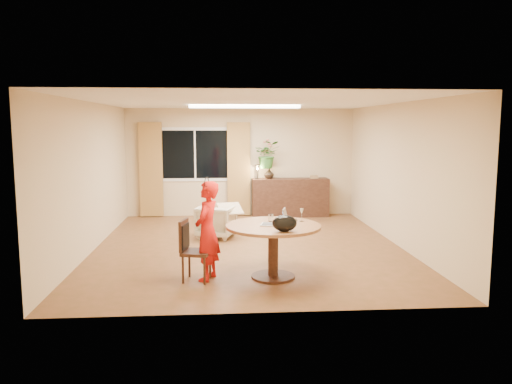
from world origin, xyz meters
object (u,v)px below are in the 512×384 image
sideboard (290,197)px  child (207,231)px  armchair (216,221)px  dining_chair (196,251)px  dining_table (273,236)px

sideboard → child: bearing=-110.9°
child → armchair: (0.10, 2.72, -0.39)m
armchair → sideboard: sideboard is taller
dining_chair → child: child is taller
sideboard → dining_table: bearing=-100.8°
armchair → dining_table: bearing=124.9°
dining_chair → armchair: bearing=98.1°
armchair → sideboard: bearing=-111.4°
dining_table → dining_chair: size_ratio=1.56×
dining_table → child: (-0.94, -0.02, 0.10)m
dining_chair → child: bearing=31.0°
dining_table → dining_chair: dining_chair is taller
dining_chair → sideboard: (2.03, 4.97, 0.02)m
dining_table → sideboard: size_ratio=0.74×
child → dining_table: bearing=109.2°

